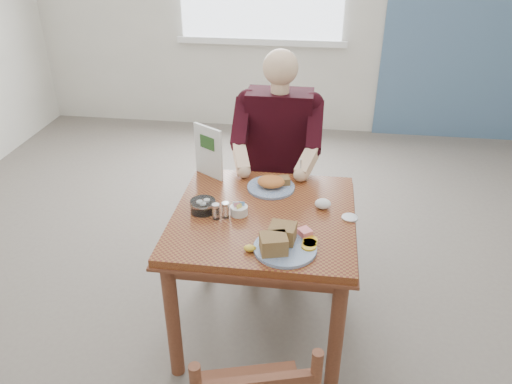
# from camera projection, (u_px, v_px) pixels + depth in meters

# --- Properties ---
(floor) EXTENTS (6.00, 6.00, 0.00)m
(floor) POSITION_uv_depth(u_px,v_px,m) (263.00, 324.00, 2.86)
(floor) COLOR #655952
(floor) RESTS_ON ground
(lemon_wedge) EXTENTS (0.06, 0.05, 0.03)m
(lemon_wedge) POSITION_uv_depth(u_px,v_px,m) (250.00, 248.00, 2.21)
(lemon_wedge) COLOR yellow
(lemon_wedge) RESTS_ON table
(napkin) EXTENTS (0.09, 0.08, 0.05)m
(napkin) POSITION_uv_depth(u_px,v_px,m) (323.00, 204.00, 2.53)
(napkin) COLOR white
(napkin) RESTS_ON table
(metal_dish) EXTENTS (0.09, 0.09, 0.01)m
(metal_dish) POSITION_uv_depth(u_px,v_px,m) (350.00, 218.00, 2.45)
(metal_dish) COLOR silver
(metal_dish) RESTS_ON table
(table) EXTENTS (0.92, 0.92, 0.75)m
(table) POSITION_uv_depth(u_px,v_px,m) (263.00, 232.00, 2.55)
(table) COLOR brown
(table) RESTS_ON ground
(chair_far) EXTENTS (0.42, 0.42, 0.95)m
(chair_far) POSITION_uv_depth(u_px,v_px,m) (278.00, 185.00, 3.32)
(chair_far) COLOR brown
(chair_far) RESTS_ON ground
(diner) EXTENTS (0.53, 0.56, 1.39)m
(diner) POSITION_uv_depth(u_px,v_px,m) (278.00, 145.00, 3.08)
(diner) COLOR tan
(diner) RESTS_ON chair_far
(near_plate) EXTENTS (0.32, 0.32, 0.10)m
(near_plate) POSITION_uv_depth(u_px,v_px,m) (283.00, 242.00, 2.22)
(near_plate) COLOR white
(near_plate) RESTS_ON table
(far_plate) EXTENTS (0.32, 0.32, 0.07)m
(far_plate) POSITION_uv_depth(u_px,v_px,m) (272.00, 184.00, 2.71)
(far_plate) COLOR white
(far_plate) RESTS_ON table
(caddy) EXTENTS (0.11, 0.11, 0.07)m
(caddy) POSITION_uv_depth(u_px,v_px,m) (239.00, 210.00, 2.48)
(caddy) COLOR white
(caddy) RESTS_ON table
(shakers) EXTENTS (0.09, 0.07, 0.08)m
(shakers) POSITION_uv_depth(u_px,v_px,m) (221.00, 211.00, 2.44)
(shakers) COLOR white
(shakers) RESTS_ON table
(creamer) EXTENTS (0.15, 0.15, 0.06)m
(creamer) POSITION_uv_depth(u_px,v_px,m) (203.00, 206.00, 2.50)
(creamer) COLOR white
(creamer) RESTS_ON table
(menu) EXTENTS (0.18, 0.12, 0.30)m
(menu) POSITION_uv_depth(u_px,v_px,m) (208.00, 151.00, 2.78)
(menu) COLOR white
(menu) RESTS_ON table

